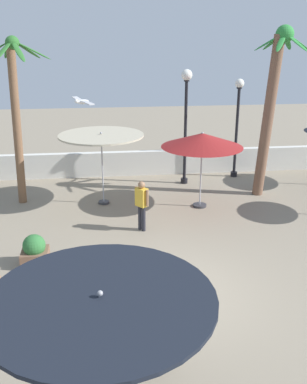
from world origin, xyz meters
TOP-DOWN VIEW (x-y plane):
  - ground_plane at (0.00, 0.00)m, footprint 56.00×56.00m
  - boundary_wall at (0.00, 9.43)m, footprint 25.20×0.30m
  - patio_umbrella_0 at (-1.56, -3.81)m, footprint 3.13×3.13m
  - patio_umbrella_1 at (1.92, 5.45)m, footprint 2.80×2.80m
  - patio_umbrella_4 at (-1.48, 6.15)m, footprint 2.95×2.95m
  - palm_tree_0 at (4.65, 6.46)m, footprint 2.04×1.91m
  - palm_tree_1 at (-4.32, 6.64)m, footprint 2.40×2.30m
  - lamp_post_0 at (4.13, 8.71)m, footprint 0.37×0.37m
  - lamp_post_1 at (1.84, 8.07)m, footprint 0.43×0.43m
  - lounge_chair_1 at (-0.70, -1.41)m, footprint 0.60×1.88m
  - guest_2 at (-0.32, 3.70)m, footprint 0.41×0.45m
  - seagull_0 at (-1.91, 2.38)m, footprint 0.60×1.16m
  - planter at (-3.35, 1.88)m, footprint 0.70×0.70m

SIDE VIEW (x-z plane):
  - ground_plane at x=0.00m, z-range 0.00..0.00m
  - planter at x=-3.35m, z-range -0.04..0.81m
  - lounge_chair_1 at x=-0.70m, z-range -0.01..0.82m
  - boundary_wall at x=0.00m, z-range 0.00..1.05m
  - guest_2 at x=-0.32m, z-range 0.17..1.78m
  - patio_umbrella_1 at x=1.92m, z-range 1.06..3.76m
  - patio_umbrella_0 at x=-1.56m, z-range 1.09..3.73m
  - patio_umbrella_4 at x=-1.48m, z-range 1.13..3.76m
  - lamp_post_0 at x=4.13m, z-range 0.48..4.59m
  - lamp_post_1 at x=1.84m, z-range 0.77..5.31m
  - palm_tree_1 at x=-4.32m, z-range 0.65..6.42m
  - palm_tree_0 at x=4.65m, z-range 0.60..6.71m
  - seagull_0 at x=-1.91m, z-range 4.16..4.30m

